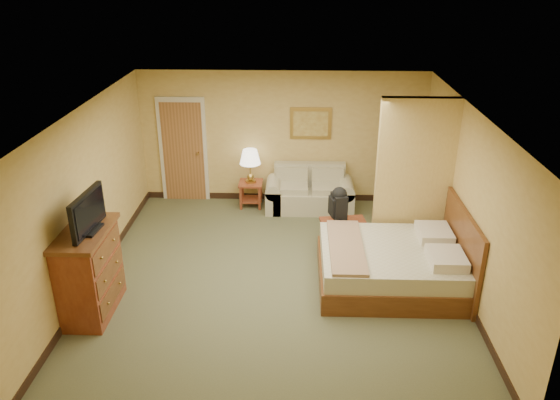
{
  "coord_description": "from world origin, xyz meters",
  "views": [
    {
      "loc": [
        0.31,
        -7.18,
        4.48
      ],
      "look_at": [
        0.04,
        0.6,
        1.04
      ],
      "focal_mm": 35.0,
      "sensor_mm": 36.0,
      "label": 1
    }
  ],
  "objects_px": {
    "dresser": "(90,272)",
    "loveseat": "(309,195)",
    "coffee_table": "(345,233)",
    "bed": "(398,264)"
  },
  "relations": [
    {
      "from": "dresser",
      "to": "bed",
      "type": "bearing_deg",
      "value": 11.19
    },
    {
      "from": "loveseat",
      "to": "bed",
      "type": "distance_m",
      "value": 2.96
    },
    {
      "from": "loveseat",
      "to": "bed",
      "type": "bearing_deg",
      "value": -64.61
    },
    {
      "from": "loveseat",
      "to": "coffee_table",
      "type": "distance_m",
      "value": 1.79
    },
    {
      "from": "dresser",
      "to": "bed",
      "type": "distance_m",
      "value": 4.38
    },
    {
      "from": "bed",
      "to": "loveseat",
      "type": "bearing_deg",
      "value": 115.39
    },
    {
      "from": "dresser",
      "to": "bed",
      "type": "xyz_separation_m",
      "value": [
        4.29,
        0.85,
        -0.3
      ]
    },
    {
      "from": "dresser",
      "to": "loveseat",
      "type": "bearing_deg",
      "value": 49.37
    },
    {
      "from": "coffee_table",
      "to": "bed",
      "type": "bearing_deg",
      "value": -53.86
    },
    {
      "from": "dresser",
      "to": "bed",
      "type": "height_order",
      "value": "dresser"
    }
  ]
}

